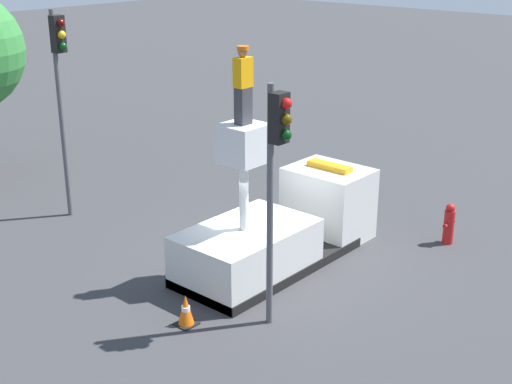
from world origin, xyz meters
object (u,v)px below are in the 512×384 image
object	(u,v)px
bucket_truck	(281,230)
traffic_cone_rear	(186,311)
traffic_light_across	(60,75)
fire_hydrant	(449,224)
traffic_light_pole	(276,160)
worker	(243,85)

from	to	relation	value
bucket_truck	traffic_cone_rear	distance (m)	3.88
traffic_light_across	fire_hydrant	world-z (taller)	traffic_light_across
traffic_light_pole	traffic_cone_rear	size ratio (longest dim) A/B	7.41
fire_hydrant	bucket_truck	bearing A→B (deg)	144.03
worker	traffic_light_across	size ratio (longest dim) A/B	0.29
bucket_truck	traffic_cone_rear	size ratio (longest dim) A/B	8.37
worker	traffic_cone_rear	xyz separation A→B (m)	(-2.44, -0.51, -4.41)
traffic_light_pole	traffic_light_across	bearing A→B (deg)	84.18
traffic_light_across	fire_hydrant	distance (m)	11.41
traffic_light_across	fire_hydrant	xyz separation A→B (m)	(5.49, -9.31, -3.65)
traffic_light_pole	fire_hydrant	size ratio (longest dim) A/B	4.58
bucket_truck	traffic_light_pole	xyz separation A→B (m)	(-2.57, -1.93, 2.87)
fire_hydrant	traffic_cone_rear	size ratio (longest dim) A/B	1.62
worker	fire_hydrant	world-z (taller)	worker
worker	traffic_light_across	distance (m)	6.59
bucket_truck	traffic_light_across	xyz separation A→B (m)	(-1.70, 6.56, 3.39)
fire_hydrant	worker	bearing A→B (deg)	152.00
traffic_light_pole	traffic_light_across	world-z (taller)	traffic_light_across
traffic_light_pole	worker	bearing A→B (deg)	58.50
worker	traffic_light_pole	xyz separation A→B (m)	(-1.18, -1.93, -1.05)
bucket_truck	traffic_cone_rear	bearing A→B (deg)	-172.38
fire_hydrant	traffic_light_across	bearing A→B (deg)	120.54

